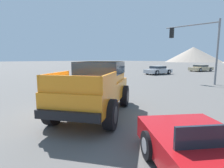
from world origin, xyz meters
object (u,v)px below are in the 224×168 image
(parked_car_tan, at_px, (201,68))
(parked_car_silver, at_px, (158,70))
(orange_pickup_truck, at_px, (97,84))
(traffic_light_main, at_px, (195,40))

(parked_car_tan, relative_size, parked_car_silver, 1.09)
(orange_pickup_truck, relative_size, traffic_light_main, 0.94)
(parked_car_tan, bearing_deg, traffic_light_main, -57.38)
(parked_car_silver, distance_m, traffic_light_main, 9.39)
(orange_pickup_truck, height_order, parked_car_silver, orange_pickup_truck)
(orange_pickup_truck, xyz_separation_m, parked_car_silver, (-6.63, 17.65, -0.54))
(traffic_light_main, bearing_deg, parked_car_tan, -76.47)
(parked_car_tan, bearing_deg, parked_car_silver, -84.65)
(parked_car_silver, bearing_deg, parked_car_tan, 87.72)
(parked_car_tan, height_order, parked_car_silver, parked_car_silver)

